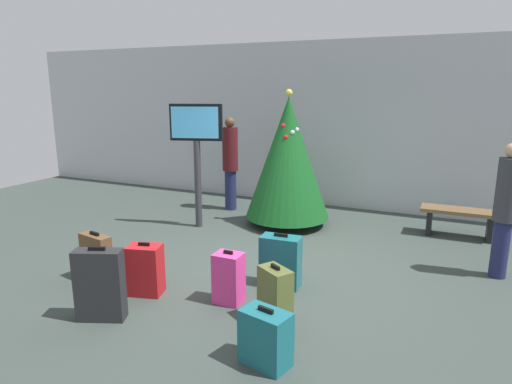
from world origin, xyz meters
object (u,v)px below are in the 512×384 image
suitcase_4 (266,338)px  suitcase_6 (229,278)px  waiting_bench (459,217)px  flight_info_kiosk (197,142)px  suitcase_2 (281,261)px  holiday_tree (288,158)px  suitcase_5 (100,285)px  suitcase_1 (275,295)px  suitcase_3 (97,258)px  suitcase_0 (145,270)px  traveller_1 (506,207)px  traveller_0 (230,161)px

suitcase_4 → suitcase_6: bearing=133.1°
waiting_bench → suitcase_4: size_ratio=2.21×
flight_info_kiosk → suitcase_2: size_ratio=3.16×
holiday_tree → waiting_bench: 3.05m
holiday_tree → suitcase_5: size_ratio=2.94×
suitcase_4 → waiting_bench: bearing=71.6°
suitcase_1 → suitcase_3: size_ratio=0.97×
suitcase_0 → suitcase_3: bearing=178.1°
suitcase_2 → suitcase_6: suitcase_2 is taller
suitcase_2 → suitcase_5: bearing=-132.4°
suitcase_1 → suitcase_2: suitcase_2 is taller
holiday_tree → suitcase_5: holiday_tree is taller
holiday_tree → suitcase_4: holiday_tree is taller
suitcase_2 → suitcase_4: size_ratio=1.24×
waiting_bench → traveller_1: size_ratio=0.69×
holiday_tree → suitcase_0: size_ratio=3.72×
traveller_1 → suitcase_4: (-2.04, -3.05, -0.70)m
holiday_tree → suitcase_5: 4.20m
waiting_bench → suitcase_0: suitcase_0 is taller
suitcase_6 → traveller_0: bearing=117.4°
holiday_tree → suitcase_4: 4.40m
waiting_bench → suitcase_4: (-1.54, -4.62, -0.09)m
waiting_bench → suitcase_5: 5.77m
suitcase_5 → suitcase_3: bearing=135.9°
suitcase_3 → suitcase_5: bearing=-44.1°
traveller_0 → suitcase_3: bearing=-88.9°
flight_info_kiosk → suitcase_4: 4.48m
traveller_0 → suitcase_6: (1.90, -3.66, -0.71)m
flight_info_kiosk → suitcase_2: (2.26, -1.71, -1.21)m
holiday_tree → suitcase_2: 2.77m
suitcase_1 → traveller_0: bearing=123.5°
holiday_tree → suitcase_0: (-0.56, -3.37, -0.93)m
suitcase_5 → suitcase_6: size_ratio=1.29×
traveller_0 → suitcase_3: traveller_0 is taller
suitcase_6 → waiting_bench: bearing=56.9°
flight_info_kiosk → suitcase_2: flight_info_kiosk is taller
suitcase_6 → holiday_tree: bearing=98.4°
holiday_tree → suitcase_2: bearing=-71.2°
waiting_bench → traveller_1: traveller_1 is taller
suitcase_0 → suitcase_6: suitcase_0 is taller
traveller_1 → suitcase_6: 3.66m
suitcase_0 → suitcase_5: 0.71m
traveller_1 → suitcase_0: size_ratio=2.72×
waiting_bench → suitcase_0: (-3.43, -3.91, -0.04)m
flight_info_kiosk → traveller_0: bearing=91.0°
suitcase_1 → holiday_tree: bearing=108.6°
waiting_bench → traveller_1: 1.75m
waiting_bench → suitcase_5: size_ratio=1.49×
traveller_1 → suitcase_4: 3.74m
suitcase_0 → suitcase_3: 0.80m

